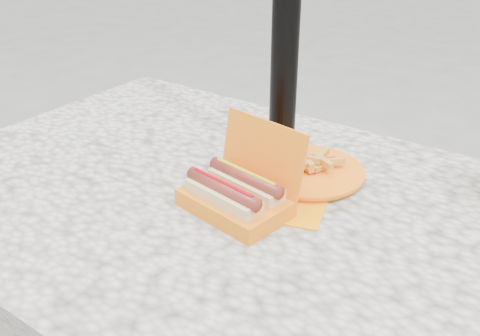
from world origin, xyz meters
The scene contains 3 objects.
picnic_table centered at (0.00, 0.00, 0.64)m, with size 1.20×0.80×0.75m.
hotdog_box centered at (0.03, -0.03, 0.78)m, with size 0.19×0.16×0.14m.
fries_plate centered at (0.07, 0.13, 0.76)m, with size 0.21×0.31×0.04m.
Camera 1 is at (0.47, -0.65, 1.23)m, focal length 40.00 mm.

